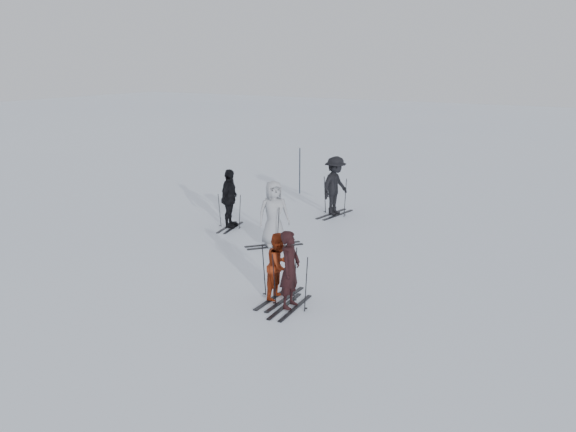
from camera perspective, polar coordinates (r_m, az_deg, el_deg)
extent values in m
plane|color=silver|center=(17.37, -1.72, -3.89)|extent=(120.00, 120.00, 0.00)
imported|color=black|center=(13.87, 0.18, -4.87)|extent=(0.48, 0.67, 1.71)
imported|color=maroon|center=(14.39, -0.77, -4.56)|extent=(0.62, 0.77, 1.52)
imported|color=#979AA0|center=(18.34, -1.28, 0.15)|extent=(1.05, 1.09, 1.89)
imported|color=black|center=(20.38, -5.24, 1.49)|extent=(0.70, 1.17, 1.87)
imported|color=black|center=(22.03, 4.21, 2.65)|extent=(0.87, 1.36, 2.01)
cylinder|color=black|center=(25.46, 1.05, 4.03)|extent=(0.05, 0.05, 1.82)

